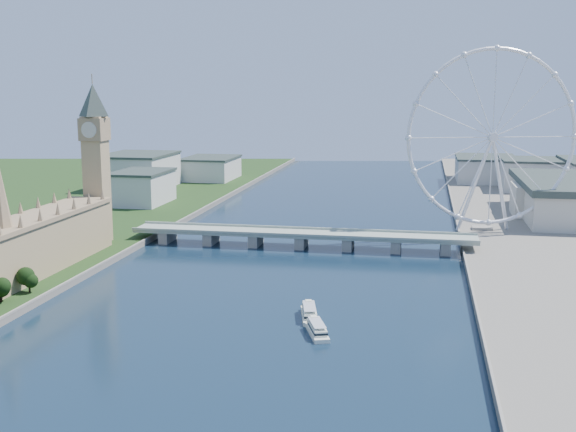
# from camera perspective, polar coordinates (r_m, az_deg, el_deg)

# --- Properties ---
(parliament_range) EXTENTS (24.00, 200.00, 70.00)m
(parliament_range) POSITION_cam_1_polar(r_m,az_deg,el_deg) (383.59, -21.62, -2.99)
(parliament_range) COLOR tan
(parliament_range) RESTS_ON ground
(big_ben) EXTENTS (20.02, 20.02, 110.00)m
(big_ben) POSITION_cam_1_polar(r_m,az_deg,el_deg) (470.33, -15.01, 5.62)
(big_ben) COLOR tan
(big_ben) RESTS_ON ground
(westminster_bridge) EXTENTS (220.00, 22.00, 9.50)m
(westminster_bridge) POSITION_cam_1_polar(r_m,az_deg,el_deg) (460.93, 1.08, -1.66)
(westminster_bridge) COLOR gray
(westminster_bridge) RESTS_ON ground
(london_eye) EXTENTS (113.60, 39.12, 124.30)m
(london_eye) POSITION_cam_1_polar(r_m,az_deg,el_deg) (503.14, 15.86, 5.96)
(london_eye) COLOR silver
(london_eye) RESTS_ON ground
(county_hall) EXTENTS (54.00, 144.00, 35.00)m
(county_hall) POSITION_cam_1_polar(r_m,az_deg,el_deg) (592.24, 20.22, -0.29)
(county_hall) COLOR beige
(county_hall) RESTS_ON ground
(city_skyline) EXTENTS (505.00, 280.00, 32.00)m
(city_skyline) POSITION_cam_1_polar(r_m,az_deg,el_deg) (710.88, 7.72, 3.28)
(city_skyline) COLOR beige
(city_skyline) RESTS_ON ground
(tour_boat_near) EXTENTS (12.64, 28.38, 6.06)m
(tour_boat_near) POSITION_cam_1_polar(r_m,az_deg,el_deg) (323.11, 1.70, -8.06)
(tour_boat_near) COLOR silver
(tour_boat_near) RESTS_ON ground
(tour_boat_far) EXTENTS (14.97, 26.91, 5.75)m
(tour_boat_far) POSITION_cam_1_polar(r_m,az_deg,el_deg) (302.74, 2.30, -9.33)
(tour_boat_far) COLOR silver
(tour_boat_far) RESTS_ON ground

